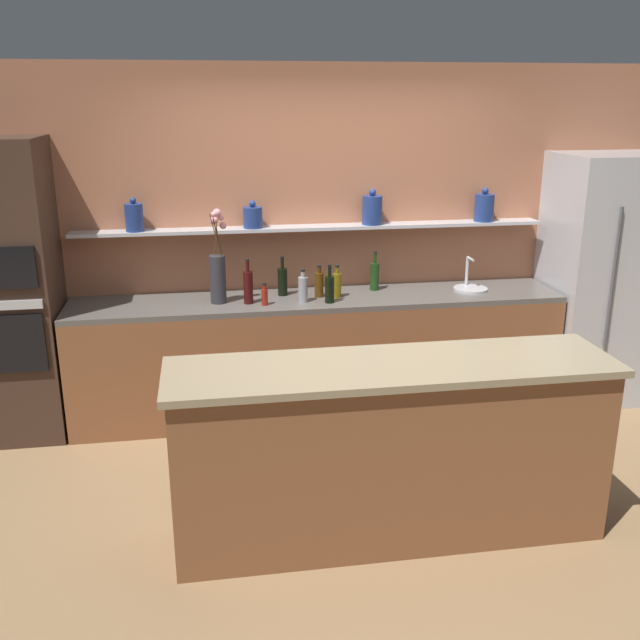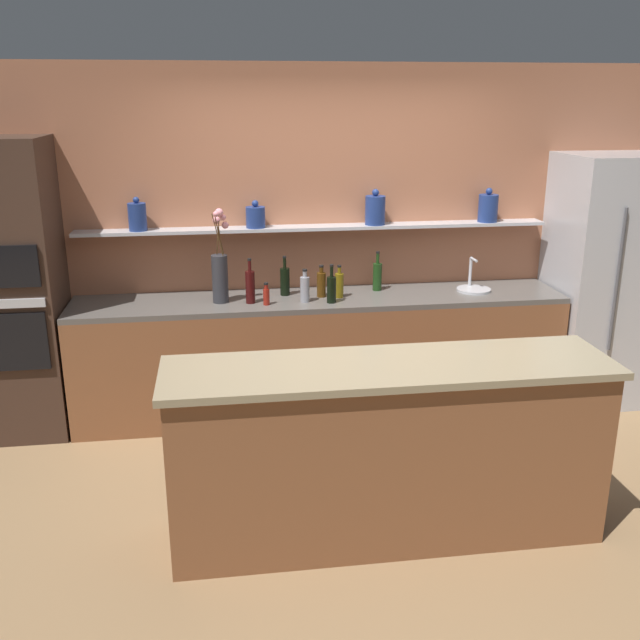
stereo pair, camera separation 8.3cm
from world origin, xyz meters
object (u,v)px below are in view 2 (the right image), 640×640
bottle_spirit_3 (305,289)px  bottle_wine_6 (377,276)px  bottle_wine_2 (331,289)px  sink_fixture (473,287)px  bottle_wine_0 (285,281)px  oven_tower (15,291)px  bottle_sauce_4 (266,295)px  bottle_wine_5 (250,286)px  flower_vase (220,271)px  bottle_spirit_1 (321,284)px  bottle_oil_7 (339,285)px  refrigerator (609,280)px

bottle_spirit_3 → bottle_wine_6: 0.64m
bottle_spirit_3 → bottle_wine_2: bearing=-14.1°
sink_fixture → bottle_wine_0: size_ratio=0.87×
bottle_spirit_3 → oven_tower: bearing=177.0°
bottle_sauce_4 → bottle_wine_5: (-0.11, 0.06, 0.06)m
flower_vase → bottle_spirit_1: (0.75, 0.04, -0.13)m
bottle_wine_2 → bottle_wine_5: bearing=172.8°
bottle_oil_7 → bottle_wine_6: bearing=26.1°
bottle_wine_2 → bottle_spirit_3: bearing=165.9°
bottle_wine_6 → bottle_oil_7: size_ratio=1.24×
flower_vase → bottle_wine_6: flower_vase is taller
bottle_spirit_1 → sink_fixture: bearing=-0.0°
bottle_spirit_1 → bottle_wine_2: (0.05, -0.17, 0.00)m
bottle_sauce_4 → bottle_wine_6: bearing=17.7°
bottle_spirit_3 → refrigerator: bearing=1.7°
flower_vase → bottle_wine_2: size_ratio=2.43×
sink_fixture → bottle_wine_2: bearing=-171.7°
refrigerator → bottle_spirit_1: size_ratio=8.02×
bottle_wine_0 → bottle_wine_2: bearing=-39.0°
bottle_oil_7 → bottle_sauce_4: bearing=-167.7°
bottle_wine_0 → bottle_wine_2: (0.31, -0.25, -0.01)m
flower_vase → bottle_wine_5: bearing=-13.9°
bottle_wine_0 → bottle_oil_7: size_ratio=1.22×
refrigerator → bottle_wine_0: bearing=176.9°
flower_vase → bottle_wine_2: (0.80, -0.13, -0.13)m
flower_vase → bottle_wine_2: 0.82m
flower_vase → bottle_wine_6: bearing=7.7°
bottle_wine_6 → bottle_spirit_1: bearing=-164.9°
bottle_sauce_4 → bottle_oil_7: size_ratio=0.67×
bottle_wine_2 → bottle_sauce_4: size_ratio=1.73×
bottle_sauce_4 → bottle_wine_6: size_ratio=0.54×
bottle_spirit_3 → bottle_wine_6: size_ratio=0.80×
bottle_wine_0 → bottle_spirit_3: size_ratio=1.23×
bottle_wine_5 → bottle_sauce_4: bearing=-30.0°
sink_fixture → bottle_spirit_3: (-1.33, -0.12, 0.07)m
oven_tower → bottle_wine_0: bearing=3.0°
refrigerator → sink_fixture: (-1.09, 0.05, -0.03)m
flower_vase → bottle_wine_5: flower_vase is taller
bottle_wine_6 → bottle_sauce_4: bearing=-162.3°
oven_tower → bottle_wine_6: (2.63, 0.14, -0.02)m
bottle_wine_0 → bottle_oil_7: bottle_wine_0 is taller
sink_fixture → bottle_wine_2: 1.15m
bottle_sauce_4 → bottle_wine_6: bottle_wine_6 is taller
bottle_wine_0 → bottle_wine_5: bottle_wine_5 is taller
bottle_oil_7 → bottle_wine_0: bearing=162.5°
bottle_wine_0 → refrigerator: bearing=-3.1°
bottle_sauce_4 → bottle_oil_7: bottle_oil_7 is taller
bottle_wine_2 → bottle_sauce_4: bearing=178.8°
refrigerator → bottle_wine_2: (-2.23, -0.12, 0.05)m
flower_vase → bottle_sauce_4: flower_vase is taller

